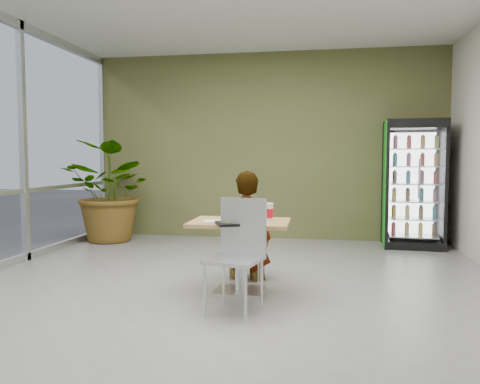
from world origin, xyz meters
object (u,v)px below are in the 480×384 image
Objects in this scene: chair_near at (239,245)px; potted_plant at (113,191)px; soda_cup at (269,212)px; seated_woman at (247,238)px; cafeteria_tray at (238,223)px; dining_table at (240,242)px; beverage_fridge at (414,184)px; chair_far at (245,235)px.

potted_plant is (-2.67, 3.18, 0.24)m from chair_near.
chair_near is 5.66× the size of soda_cup.
chair_near is at bearing 99.78° from seated_woman.
cafeteria_tray is at bearing 115.25° from chair_near.
cafeteria_tray is 0.24× the size of potted_plant.
beverage_fridge is at bearing 52.89° from dining_table.
soda_cup reaches higher than chair_far.
beverage_fridge is at bearing 3.51° from potted_plant.
chair_far is 1.08m from chair_near.
seated_woman is at bearing -95.48° from chair_far.
seated_woman is at bearing 108.60° from chair_near.
soda_cup is 0.11× the size of potted_plant.
soda_cup is at bearing 82.25° from chair_near.
cafeteria_tray reaches higher than dining_table.
chair_near is 0.66× the size of seated_woman.
beverage_fridge reaches higher than dining_table.
seated_woman is at bearing 92.19° from dining_table.
dining_table is 0.52m from chair_near.
chair_near is 4.16m from potted_plant.
seated_woman is at bearing -129.13° from beverage_fridge.
seated_woman reaches higher than chair_far.
seated_woman is (-0.10, 1.11, -0.12)m from chair_near.
dining_table is at bearing -122.41° from beverage_fridge.
chair_far is at bearing -128.72° from beverage_fridge.
beverage_fridge reaches higher than seated_woman.
potted_plant reaches higher than chair_far.
chair_near is at bearing -78.31° from cafeteria_tray.
cafeteria_tray is 3.94m from beverage_fridge.
seated_woman reaches higher than chair_near.
soda_cup is at bearing 125.98° from chair_far.
dining_table is 0.98× the size of chair_near.
chair_far reaches higher than dining_table.
potted_plant is (-4.84, -0.30, -0.15)m from beverage_fridge.
beverage_fridge is at bearing 55.58° from cafeteria_tray.
chair_near reaches higher than dining_table.
cafeteria_tray is (0.06, -0.83, 0.24)m from chair_far.
cafeteria_tray is (-0.26, -0.31, -0.07)m from soda_cup.
chair_far is 0.06m from seated_woman.
beverage_fridge is at bearing 56.25° from soda_cup.
chair_far is 3.34m from potted_plant.
soda_cup is (0.32, -0.53, 0.32)m from chair_far.
soda_cup is at bearing -42.44° from potted_plant.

